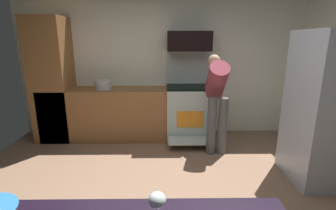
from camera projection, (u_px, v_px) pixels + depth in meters
ground_plane at (162, 208)px, 2.62m from camera, size 5.20×4.80×0.02m
wall_back at (163, 64)px, 4.55m from camera, size 5.20×0.12×2.60m
lower_cabinet_run at (113, 114)px, 4.40m from camera, size 2.40×0.60×0.90m
cabinet_column at (52, 81)px, 4.24m from camera, size 0.60×0.60×2.10m
oven_range at (188, 110)px, 4.39m from camera, size 0.76×0.97×1.54m
microwave at (189, 41)px, 4.18m from camera, size 0.74×0.38×0.33m
refrigerator at (331, 109)px, 2.95m from camera, size 0.82×0.80×1.84m
person_cook at (216, 95)px, 3.80m from camera, size 0.31×0.67×1.50m
wine_glass_far at (158, 201)px, 1.11m from camera, size 0.08×0.08×0.17m
stock_pot at (103, 85)px, 4.27m from camera, size 0.29×0.29×0.15m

